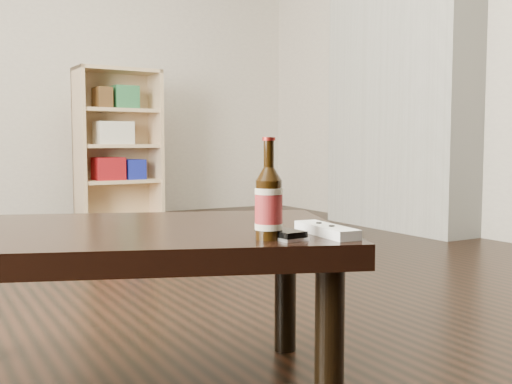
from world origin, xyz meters
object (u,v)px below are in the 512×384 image
beer_bottle (269,204)px  phone (283,234)px  bookshelf (117,143)px  coffee_table (112,250)px  remote (326,230)px

beer_bottle → phone: bearing=-8.1°
bookshelf → coffee_table: size_ratio=0.95×
bookshelf → coffee_table: (-0.95, -3.08, -0.25)m
bookshelf → remote: size_ratio=5.92×
bookshelf → phone: (-0.69, -3.41, -0.19)m
coffee_table → phone: phone is taller
beer_bottle → phone: (0.03, -0.00, -0.06)m
coffee_table → bookshelf: bearing=72.8°
phone → bookshelf: bearing=74.7°
coffee_table → phone: size_ratio=10.98×
beer_bottle → phone: 0.07m
remote → bookshelf: bearing=85.6°
phone → beer_bottle: bearing=168.1°
beer_bottle → bookshelf: bearing=78.0°
coffee_table → remote: bearing=-42.7°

